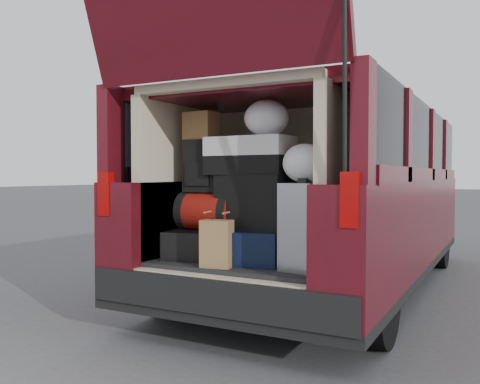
% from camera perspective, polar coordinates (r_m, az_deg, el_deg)
% --- Properties ---
extents(ground, '(80.00, 80.00, 0.00)m').
position_cam_1_polar(ground, '(3.58, -0.25, -16.81)').
color(ground, '#3C3C3F').
rests_on(ground, ground).
extents(minivan, '(1.90, 5.35, 2.77)m').
position_cam_1_polar(minivan, '(5.11, 9.66, -0.78)').
color(minivan, black).
rests_on(minivan, ground).
extents(load_floor, '(1.24, 1.05, 0.55)m').
position_cam_1_polar(load_floor, '(3.74, 1.79, -11.61)').
color(load_floor, black).
rests_on(load_floor, ground).
extents(black_hardshell, '(0.45, 0.56, 0.20)m').
position_cam_1_polar(black_hardshell, '(3.75, -4.73, -5.75)').
color(black_hardshell, black).
rests_on(black_hardshell, load_floor).
extents(navy_hardshell, '(0.53, 0.60, 0.23)m').
position_cam_1_polar(navy_hardshell, '(3.53, 1.46, -6.01)').
color(navy_hardshell, black).
rests_on(navy_hardshell, load_floor).
extents(silver_roller, '(0.29, 0.40, 0.55)m').
position_cam_1_polar(silver_roller, '(3.27, 7.64, -3.82)').
color(silver_roller, silver).
rests_on(silver_roller, load_floor).
extents(kraft_bag, '(0.22, 0.16, 0.31)m').
position_cam_1_polar(kraft_bag, '(3.32, -2.61, -5.82)').
color(kraft_bag, olive).
rests_on(kraft_bag, load_floor).
extents(red_duffel, '(0.43, 0.28, 0.28)m').
position_cam_1_polar(red_duffel, '(3.69, -3.60, -2.16)').
color(red_duffel, maroon).
rests_on(red_duffel, black_hardshell).
extents(black_soft_case, '(0.55, 0.37, 0.37)m').
position_cam_1_polar(black_soft_case, '(3.53, 1.89, -1.10)').
color(black_soft_case, black).
rests_on(black_soft_case, navy_hardshell).
extents(backpack, '(0.27, 0.17, 0.38)m').
position_cam_1_polar(backpack, '(3.73, -4.14, 2.92)').
color(backpack, black).
rests_on(backpack, red_duffel).
extents(twotone_duffel, '(0.61, 0.33, 0.27)m').
position_cam_1_polar(twotone_duffel, '(3.56, 1.14, 4.07)').
color(twotone_duffel, white).
rests_on(twotone_duffel, black_soft_case).
extents(grocery_sack_lower, '(0.23, 0.19, 0.20)m').
position_cam_1_polar(grocery_sack_lower, '(3.78, -4.32, 7.35)').
color(grocery_sack_lower, brown).
rests_on(grocery_sack_lower, backpack).
extents(plastic_bag_center, '(0.36, 0.34, 0.25)m').
position_cam_1_polar(plastic_bag_center, '(3.53, 3.00, 8.29)').
color(plastic_bag_center, white).
rests_on(plastic_bag_center, twotone_duffel).
extents(plastic_bag_right, '(0.29, 0.27, 0.25)m').
position_cam_1_polar(plastic_bag_right, '(3.27, 7.31, 3.23)').
color(plastic_bag_right, white).
rests_on(plastic_bag_right, silver_roller).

